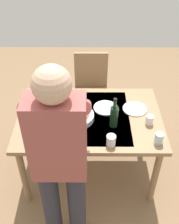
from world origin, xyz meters
TOP-DOWN VIEW (x-y plane):
  - ground_plane at (0.00, 0.00)m, footprint 6.00×6.00m
  - dining_table at (0.00, 0.00)m, footprint 1.33×0.91m
  - chair_near at (-0.01, -0.84)m, footprint 0.40×0.40m
  - person_server at (0.19, 0.72)m, footprint 0.42×0.61m
  - wine_bottle at (-0.21, 0.13)m, footprint 0.07×0.07m
  - wine_glass_left at (0.33, 0.24)m, footprint 0.07×0.07m
  - water_cup_near_left at (-0.53, 0.10)m, footprint 0.07×0.07m
  - water_cup_near_right at (-0.18, 0.36)m, footprint 0.08×0.08m
  - water_cup_far_left at (-0.57, 0.34)m, footprint 0.07×0.07m
  - serving_bowl_pasta at (0.11, 0.04)m, footprint 0.30×0.30m
  - dinner_plate_near at (-0.43, -0.10)m, footprint 0.23×0.23m
  - dinner_plate_far at (-0.15, -0.12)m, footprint 0.23×0.23m
  - table_knife at (0.38, -0.11)m, footprint 0.08×0.19m
  - table_fork at (0.15, -0.30)m, footprint 0.06×0.18m

SIDE VIEW (x-z plane):
  - ground_plane at x=0.00m, z-range 0.00..0.00m
  - chair_near at x=-0.01m, z-range 0.07..0.98m
  - dining_table at x=0.00m, z-range 0.29..1.04m
  - table_knife at x=0.38m, z-range 0.75..0.75m
  - table_fork at x=0.15m, z-range 0.75..0.75m
  - dinner_plate_near at x=-0.43m, z-range 0.75..0.76m
  - dinner_plate_far at x=-0.15m, z-range 0.75..0.76m
  - serving_bowl_pasta at x=0.11m, z-range 0.75..0.81m
  - water_cup_near_left at x=-0.53m, z-range 0.75..0.83m
  - water_cup_near_right at x=-0.18m, z-range 0.75..0.84m
  - water_cup_far_left at x=-0.57m, z-range 0.75..0.85m
  - wine_glass_left at x=0.33m, z-range 0.78..0.93m
  - wine_bottle at x=-0.21m, z-range 0.71..1.01m
  - person_server at x=0.19m, z-range 0.12..1.81m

